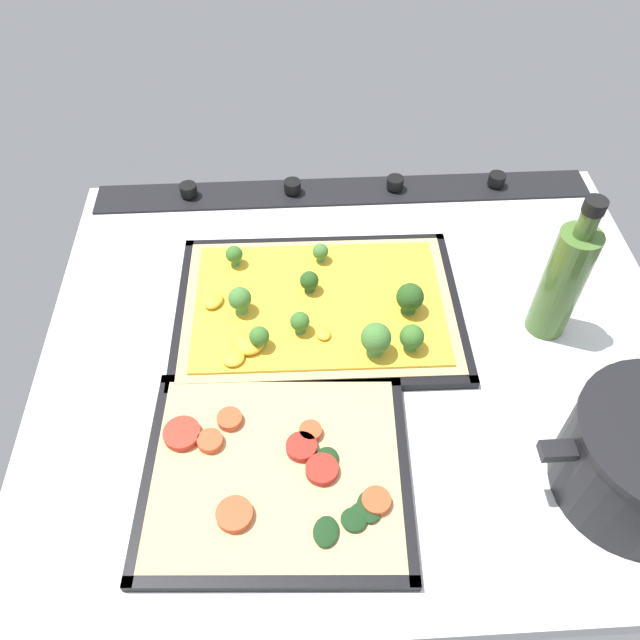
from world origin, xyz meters
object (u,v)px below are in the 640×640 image
object	(u,v)px
baking_tray_front	(319,309)
veggie_pizza_back	(278,470)
baking_tray_back	(277,472)
broccoli_pizza	(320,307)
oil_bottle	(563,280)

from	to	relation	value
baking_tray_front	veggie_pizza_back	world-z (taller)	veggie_pizza_back
baking_tray_front	baking_tray_back	distance (cm)	25.26
baking_tray_front	broccoli_pizza	world-z (taller)	broccoli_pizza
veggie_pizza_back	oil_bottle	bearing A→B (deg)	-151.28
baking_tray_front	oil_bottle	xyz separation A→B (cm)	(-30.77, 4.42, 8.65)
broccoli_pizza	veggie_pizza_back	distance (cm)	24.54
baking_tray_back	broccoli_pizza	bearing A→B (deg)	-104.76
baking_tray_back	veggie_pizza_back	distance (cm)	0.75
veggie_pizza_back	oil_bottle	size ratio (longest dim) A/B	1.33
veggie_pizza_back	oil_bottle	xyz separation A→B (cm)	(-36.74, -20.14, 7.90)
baking_tray_front	oil_bottle	world-z (taller)	oil_bottle
baking_tray_back	oil_bottle	world-z (taller)	oil_bottle
baking_tray_front	veggie_pizza_back	distance (cm)	25.29
broccoli_pizza	baking_tray_back	world-z (taller)	broccoli_pizza
broccoli_pizza	oil_bottle	xyz separation A→B (cm)	(-30.60, 3.61, 7.28)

